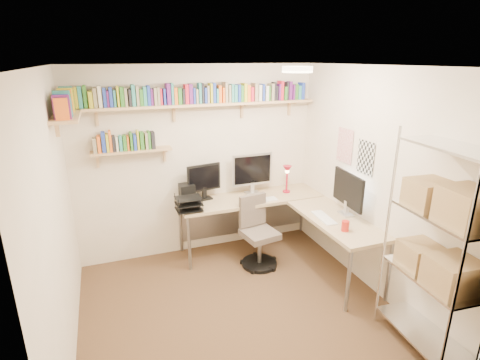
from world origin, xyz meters
name	(u,v)px	position (x,y,z in m)	size (l,w,h in m)	color
ground	(238,309)	(0.00, 0.00, 0.00)	(3.20, 3.20, 0.00)	#452A1D
room_shell	(238,171)	(0.00, 0.00, 1.55)	(3.24, 3.04, 2.52)	beige
wall_shelves	(166,106)	(-0.42, 1.30, 2.03)	(3.12, 1.09, 0.80)	tan
corner_desk	(263,204)	(0.70, 0.96, 0.76)	(2.06, 2.01, 1.34)	tan
office_chair	(258,237)	(0.56, 0.80, 0.39)	(0.49, 0.48, 0.92)	black
wire_rack	(443,236)	(1.42, -1.13, 1.15)	(0.50, 0.90, 2.01)	silver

